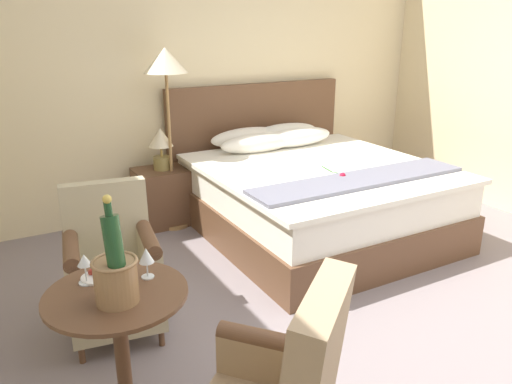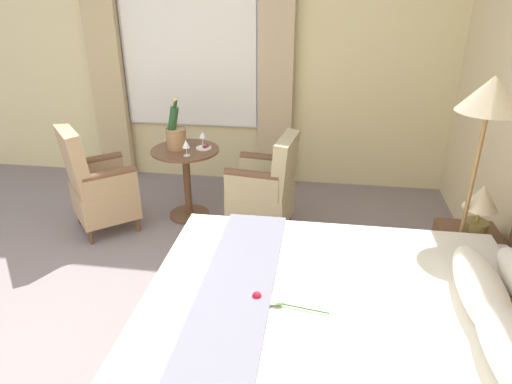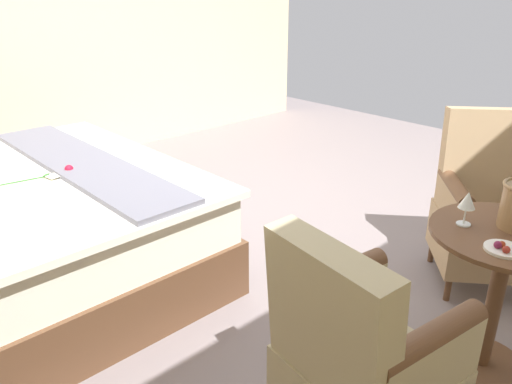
% 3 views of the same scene
% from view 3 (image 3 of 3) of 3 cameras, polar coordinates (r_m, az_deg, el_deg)
% --- Properties ---
extents(ground_plane, '(7.11, 7.11, 0.00)m').
position_cam_3_polar(ground_plane, '(3.54, 1.86, -5.28)').
color(ground_plane, gray).
extents(side_table_round, '(0.64, 0.64, 0.70)m').
position_cam_3_polar(side_table_round, '(2.45, 25.85, -9.93)').
color(side_table_round, brown).
rests_on(side_table_round, ground).
extents(wine_glass_near_bucket, '(0.07, 0.07, 0.15)m').
position_cam_3_polar(wine_glass_near_bucket, '(2.28, 23.00, -1.02)').
color(wine_glass_near_bucket, white).
rests_on(wine_glass_near_bucket, side_table_round).
extents(snack_plate, '(0.15, 0.15, 0.04)m').
position_cam_3_polar(snack_plate, '(2.16, 26.42, -5.81)').
color(snack_plate, white).
rests_on(snack_plate, side_table_round).
extents(armchair_by_window, '(0.61, 0.63, 0.93)m').
position_cam_3_polar(armchair_by_window, '(1.93, 11.84, -18.57)').
color(armchair_by_window, brown).
rests_on(armchair_by_window, ground).
extents(armchair_facing_bed, '(0.74, 0.75, 1.01)m').
position_cam_3_polar(armchair_facing_bed, '(3.18, 24.77, -2.07)').
color(armchair_facing_bed, brown).
rests_on(armchair_facing_bed, ground).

